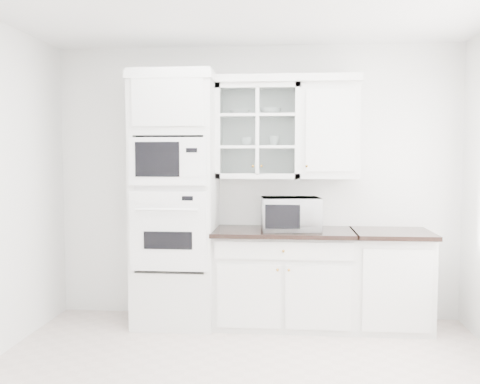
# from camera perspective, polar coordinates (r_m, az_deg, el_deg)

# --- Properties ---
(room_shell) EXTENTS (4.00, 3.50, 2.70)m
(room_shell) POSITION_cam_1_polar(r_m,az_deg,el_deg) (4.03, 0.64, 6.20)
(room_shell) COLOR white
(room_shell) RESTS_ON ground
(oven_column) EXTENTS (0.76, 0.68, 2.40)m
(oven_column) POSITION_cam_1_polar(r_m,az_deg,el_deg) (5.13, -6.88, -0.80)
(oven_column) COLOR silver
(oven_column) RESTS_ON ground
(base_cabinet_run) EXTENTS (1.32, 0.67, 0.92)m
(base_cabinet_run) POSITION_cam_1_polar(r_m,az_deg,el_deg) (5.17, 4.65, -9.03)
(base_cabinet_run) COLOR silver
(base_cabinet_run) RESTS_ON ground
(extra_base_cabinet) EXTENTS (0.72, 0.67, 0.92)m
(extra_base_cabinet) POSITION_cam_1_polar(r_m,az_deg,el_deg) (5.26, 15.76, -8.94)
(extra_base_cabinet) COLOR silver
(extra_base_cabinet) RESTS_ON ground
(upper_cabinet_glass) EXTENTS (0.80, 0.33, 0.90)m
(upper_cabinet_glass) POSITION_cam_1_polar(r_m,az_deg,el_deg) (5.19, 1.97, 6.47)
(upper_cabinet_glass) COLOR silver
(upper_cabinet_glass) RESTS_ON room_shell
(upper_cabinet_solid) EXTENTS (0.55, 0.33, 0.90)m
(upper_cabinet_solid) POSITION_cam_1_polar(r_m,az_deg,el_deg) (5.19, 9.47, 6.42)
(upper_cabinet_solid) COLOR silver
(upper_cabinet_solid) RESTS_ON room_shell
(crown_molding) EXTENTS (2.14, 0.38, 0.07)m
(crown_molding) POSITION_cam_1_polar(r_m,az_deg,el_deg) (5.21, 0.79, 11.81)
(crown_molding) COLOR white
(crown_molding) RESTS_ON room_shell
(countertop_microwave) EXTENTS (0.58, 0.50, 0.31)m
(countertop_microwave) POSITION_cam_1_polar(r_m,az_deg,el_deg) (5.01, 5.41, -2.34)
(countertop_microwave) COLOR white
(countertop_microwave) RESTS_ON base_cabinet_run
(bowl_a) EXTENTS (0.25, 0.25, 0.05)m
(bowl_a) POSITION_cam_1_polar(r_m,az_deg,el_deg) (5.22, -0.07, 8.48)
(bowl_a) COLOR white
(bowl_a) RESTS_ON upper_cabinet_glass
(bowl_b) EXTENTS (0.25, 0.25, 0.06)m
(bowl_b) POSITION_cam_1_polar(r_m,az_deg,el_deg) (5.19, 3.28, 8.59)
(bowl_b) COLOR white
(bowl_b) RESTS_ON upper_cabinet_glass
(cup_a) EXTENTS (0.13, 0.13, 0.09)m
(cup_a) POSITION_cam_1_polar(r_m,az_deg,el_deg) (5.20, 0.70, 5.39)
(cup_a) COLOR white
(cup_a) RESTS_ON upper_cabinet_glass
(cup_b) EXTENTS (0.14, 0.14, 0.10)m
(cup_b) POSITION_cam_1_polar(r_m,az_deg,el_deg) (5.17, 3.68, 5.47)
(cup_b) COLOR white
(cup_b) RESTS_ON upper_cabinet_glass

